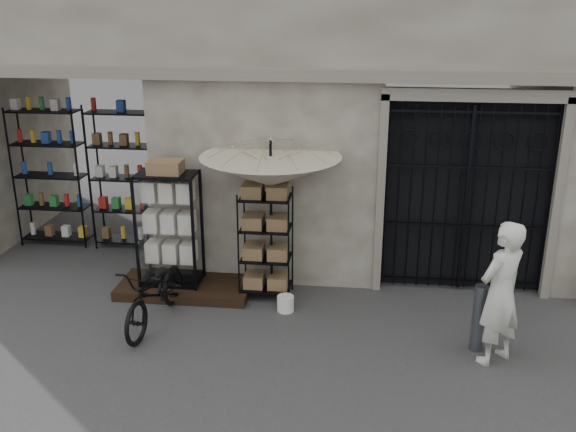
# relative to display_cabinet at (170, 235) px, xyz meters

# --- Properties ---
(ground) EXTENTS (80.00, 80.00, 0.00)m
(ground) POSITION_rel_display_cabinet_xyz_m (2.60, -1.58, -0.92)
(ground) COLOR black
(ground) RESTS_ON ground
(shop_recess) EXTENTS (3.00, 1.70, 3.00)m
(shop_recess) POSITION_rel_display_cabinet_xyz_m (-1.90, 1.22, 0.58)
(shop_recess) COLOR black
(shop_recess) RESTS_ON ground
(shop_shelving) EXTENTS (2.70, 0.50, 2.50)m
(shop_shelving) POSITION_rel_display_cabinet_xyz_m (-1.95, 1.72, 0.33)
(shop_shelving) COLOR black
(shop_shelving) RESTS_ON ground
(iron_gate) EXTENTS (2.50, 0.21, 3.00)m
(iron_gate) POSITION_rel_display_cabinet_xyz_m (4.35, 0.69, 0.58)
(iron_gate) COLOR black
(iron_gate) RESTS_ON ground
(step_platform) EXTENTS (2.00, 0.90, 0.15)m
(step_platform) POSITION_rel_display_cabinet_xyz_m (0.20, -0.03, -0.85)
(step_platform) COLOR black
(step_platform) RESTS_ON ground
(display_cabinet) EXTENTS (0.98, 0.76, 1.86)m
(display_cabinet) POSITION_rel_display_cabinet_xyz_m (0.00, 0.00, 0.00)
(display_cabinet) COLOR black
(display_cabinet) RESTS_ON step_platform
(wire_rack) EXTENTS (0.83, 0.69, 1.66)m
(wire_rack) POSITION_rel_display_cabinet_xyz_m (1.46, -0.01, -0.11)
(wire_rack) COLOR black
(wire_rack) RESTS_ON ground
(market_umbrella) EXTENTS (1.80, 1.84, 2.86)m
(market_umbrella) POSITION_rel_display_cabinet_xyz_m (1.53, 0.02, 1.14)
(market_umbrella) COLOR black
(market_umbrella) RESTS_ON ground
(white_bucket) EXTENTS (0.25, 0.25, 0.23)m
(white_bucket) POSITION_rel_display_cabinet_xyz_m (1.80, -0.46, -0.80)
(white_bucket) COLOR white
(white_bucket) RESTS_ON ground
(bicycle) EXTENTS (0.72, 0.99, 1.77)m
(bicycle) POSITION_rel_display_cabinet_xyz_m (0.08, -1.02, -0.92)
(bicycle) COLOR black
(bicycle) RESTS_ON ground
(steel_bollard) EXTENTS (0.20, 0.20, 0.90)m
(steel_bollard) POSITION_rel_display_cabinet_xyz_m (4.35, -1.23, -0.47)
(steel_bollard) COLOR #585C65
(steel_bollard) RESTS_ON ground
(shopkeeper) EXTENTS (1.69, 1.84, 0.44)m
(shopkeeper) POSITION_rel_display_cabinet_xyz_m (4.52, -1.46, -0.92)
(shopkeeper) COLOR silver
(shopkeeper) RESTS_ON ground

